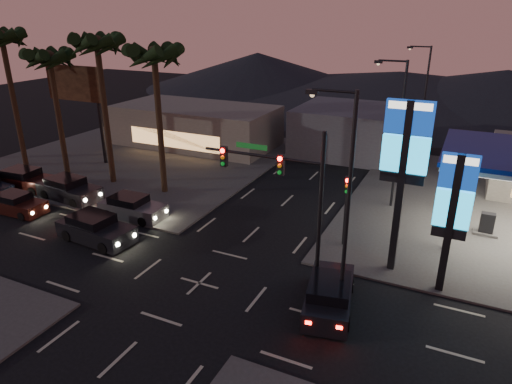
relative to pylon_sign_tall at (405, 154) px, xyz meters
The scene contains 25 objects.
ground 11.97m from the pylon_sign_tall, 147.09° to the right, with size 140.00×140.00×0.00m, color black.
corner_lot_nw 27.40m from the pylon_sign_tall, 156.80° to the left, with size 24.00×24.00×0.12m, color #47443F.
pylon_sign_tall is the anchor object (origin of this frame).
pylon_sign_short 3.20m from the pylon_sign_tall, 21.80° to the right, with size 1.60×0.35×7.00m.
traffic_signal_mast 6.02m from the pylon_sign_tall, 143.48° to the right, with size 6.10×0.39×8.00m.
pedestal_signal 4.82m from the pylon_sign_tall, 153.73° to the left, with size 0.32×0.39×4.30m.
streetlight_near 4.86m from the pylon_sign_tall, 110.76° to the right, with size 2.14×0.25×10.00m.
streetlight_mid 8.70m from the pylon_sign_tall, 101.35° to the left, with size 2.14×0.25×10.00m.
streetlight_far 22.57m from the pylon_sign_tall, 94.34° to the left, with size 2.14×0.25×10.00m.
palm_a 18.21m from the pylon_sign_tall, 167.12° to the left, with size 4.41×4.41×10.86m.
palm_b 23.13m from the pylon_sign_tall, 169.92° to the left, with size 4.41×4.41×11.46m.
palm_c 27.90m from the pylon_sign_tall, behind, with size 4.41×4.41×10.26m.
palm_d 32.96m from the pylon_sign_tall, behind, with size 4.41×4.41×11.66m.
billboard 29.95m from the pylon_sign_tall, 165.50° to the left, with size 6.00×0.30×8.50m.
building_far_west 28.25m from the pylon_sign_tall, 143.75° to the left, with size 16.00×8.00×4.00m, color #726B5B.
building_far_mid 21.91m from the pylon_sign_tall, 107.59° to the left, with size 12.00×9.00×4.40m, color #4C4C51.
hill_left 64.06m from the pylon_sign_tall, 121.58° to the left, with size 40.00×40.00×6.00m, color black.
hill_right 55.02m from the pylon_sign_tall, 83.20° to the left, with size 50.00×50.00×5.00m, color black.
hill_center 55.33m from the pylon_sign_tall, 98.86° to the left, with size 60.00×60.00×4.00m, color black.
car_lane_a_front 17.97m from the pylon_sign_tall, 165.95° to the right, with size 5.06×2.41×1.61m.
car_lane_a_mid 25.26m from the pylon_sign_tall, behind, with size 4.26×1.88×1.37m.
car_lane_b_front 17.71m from the pylon_sign_tall, behind, with size 4.61×2.00×1.49m.
car_lane_b_mid 23.65m from the pylon_sign_tall, behind, with size 5.15×2.48×1.63m.
car_lane_b_rear 28.18m from the pylon_sign_tall, behind, with size 5.07×2.41×1.61m.
suv_station 7.63m from the pylon_sign_tall, 112.89° to the right, with size 2.83×4.96×1.57m.
Camera 1 is at (11.06, -16.59, 12.78)m, focal length 32.00 mm.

